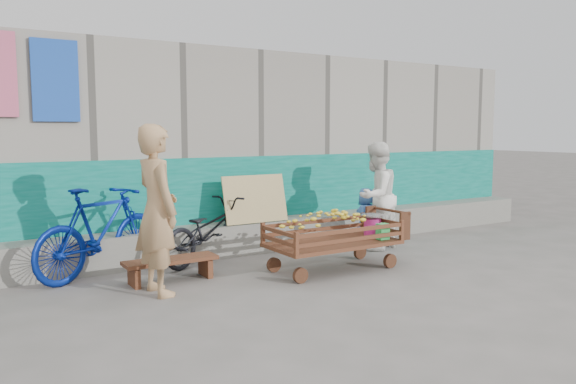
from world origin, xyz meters
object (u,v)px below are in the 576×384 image
bicycle_dark (208,231)px  child (366,218)px  bench (171,264)px  woman (376,196)px  bicycle_blue (100,232)px  vendor_man (157,210)px  banana_cart (331,230)px

bicycle_dark → child: bearing=-124.5°
bench → bicycle_dark: size_ratio=0.67×
woman → bicycle_blue: size_ratio=0.87×
vendor_man → bicycle_blue: vendor_man is taller
banana_cart → bench: 2.04m
bicycle_dark → woman: bearing=-127.5°
vendor_man → bicycle_dark: (1.06, 1.08, -0.50)m
woman → child: size_ratio=1.76×
child → bicycle_dark: child is taller
vendor_man → bicycle_blue: size_ratio=1.00×
vendor_man → bicycle_dark: 1.59m
woman → child: (-0.06, 0.15, -0.35)m
vendor_man → banana_cart: bearing=-98.6°
child → bicycle_dark: size_ratio=0.56×
banana_cart → bicycle_blue: bicycle_blue is taller
bicycle_dark → bench: bearing=105.8°
banana_cart → child: (1.28, 0.84, -0.07)m
banana_cart → vendor_man: bearing=175.7°
child → bicycle_blue: size_ratio=0.50×
bicycle_blue → vendor_man: bearing=173.4°
child → bicycle_blue: (-3.85, 0.41, 0.10)m
bench → banana_cart: bearing=-16.8°
banana_cart → woman: size_ratio=1.14×
bench → woman: bearing=1.9°
banana_cart → vendor_man: (-2.22, 0.17, 0.40)m
vendor_man → woman: (3.56, 0.52, -0.12)m
bicycle_dark → vendor_man: bearing=110.5°
bench → child: (3.21, 0.25, 0.26)m
bicycle_dark → bicycle_blue: bicycle_blue is taller
child → woman: bearing=83.0°
woman → child: woman is taller
vendor_man → woman: 3.60m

